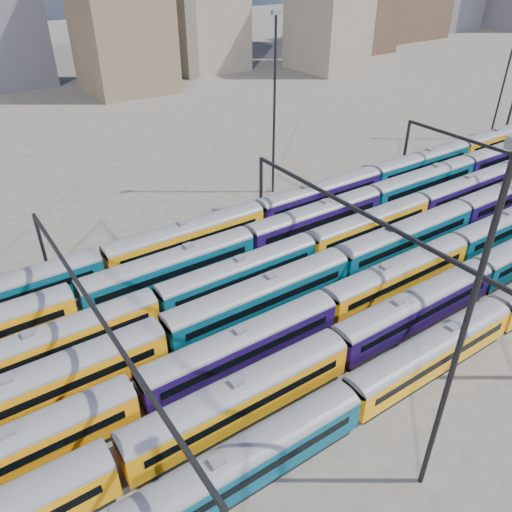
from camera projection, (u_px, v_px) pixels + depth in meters
ground at (290, 303)px, 53.72m from camera, size 500.00×500.00×0.00m
rake_1 at (338, 346)px, 44.15m from camera, size 122.31×2.98×5.02m
rake_2 at (327, 305)px, 49.19m from camera, size 120.16×2.93×4.93m
rake_3 at (163, 334)px, 45.28m from camera, size 128.39×3.13×5.28m
rake_4 at (239, 271)px, 54.35m from camera, size 137.31×2.87×4.82m
rake_5 at (170, 266)px, 54.95m from camera, size 145.64×3.04×5.12m
rake_6 at (187, 235)px, 60.68m from camera, size 147.90×3.09×5.20m
gantry_1 at (98, 321)px, 40.61m from camera, size 0.35×40.35×8.03m
gantry_2 at (364, 222)px, 54.86m from camera, size 0.35×40.35×8.03m
mast_2 at (463, 333)px, 28.49m from camera, size 1.40×0.50×25.60m
mast_3 at (274, 101)px, 70.22m from camera, size 1.40×0.50×25.60m
mast_5 at (508, 65)px, 91.17m from camera, size 1.40×0.50×25.60m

